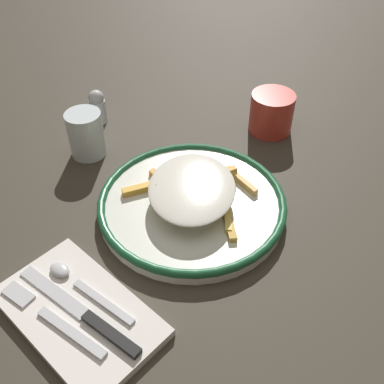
{
  "coord_description": "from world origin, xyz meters",
  "views": [
    {
      "loc": [
        -0.38,
        -0.35,
        0.51
      ],
      "look_at": [
        0.0,
        0.0,
        0.04
      ],
      "focal_mm": 41.72,
      "sensor_mm": 36.0,
      "label": 1
    }
  ],
  "objects_px": {
    "fries_heap": "(191,188)",
    "coffee_mug": "(272,112)",
    "fork": "(52,319)",
    "salt_shaker": "(98,106)",
    "plate": "(192,204)",
    "water_glass": "(86,134)",
    "spoon": "(76,282)",
    "knife": "(87,317)",
    "napkin": "(78,313)"
  },
  "relations": [
    {
      "from": "plate",
      "to": "fork",
      "type": "xyz_separation_m",
      "value": [
        -0.27,
        -0.01,
        0.0
      ]
    },
    {
      "from": "coffee_mug",
      "to": "napkin",
      "type": "bearing_deg",
      "value": -172.62
    },
    {
      "from": "knife",
      "to": "coffee_mug",
      "type": "height_order",
      "value": "coffee_mug"
    },
    {
      "from": "napkin",
      "to": "spoon",
      "type": "height_order",
      "value": "spoon"
    },
    {
      "from": "napkin",
      "to": "knife",
      "type": "relative_size",
      "value": 1.06
    },
    {
      "from": "fries_heap",
      "to": "spoon",
      "type": "height_order",
      "value": "fries_heap"
    },
    {
      "from": "fries_heap",
      "to": "water_glass",
      "type": "bearing_deg",
      "value": 95.02
    },
    {
      "from": "fork",
      "to": "water_glass",
      "type": "relative_size",
      "value": 2.05
    },
    {
      "from": "fries_heap",
      "to": "water_glass",
      "type": "relative_size",
      "value": 2.54
    },
    {
      "from": "spoon",
      "to": "coffee_mug",
      "type": "xyz_separation_m",
      "value": [
        0.5,
        0.03,
        0.02
      ]
    },
    {
      "from": "fork",
      "to": "knife",
      "type": "xyz_separation_m",
      "value": [
        0.03,
        -0.03,
        0.0
      ]
    },
    {
      "from": "napkin",
      "to": "water_glass",
      "type": "relative_size",
      "value": 2.59
    },
    {
      "from": "fries_heap",
      "to": "plate",
      "type": "bearing_deg",
      "value": -123.6
    },
    {
      "from": "plate",
      "to": "water_glass",
      "type": "xyz_separation_m",
      "value": [
        -0.02,
        0.25,
        0.03
      ]
    },
    {
      "from": "fork",
      "to": "spoon",
      "type": "bearing_deg",
      "value": 22.69
    },
    {
      "from": "spoon",
      "to": "fork",
      "type": "bearing_deg",
      "value": -157.31
    },
    {
      "from": "coffee_mug",
      "to": "fries_heap",
      "type": "bearing_deg",
      "value": -171.99
    },
    {
      "from": "knife",
      "to": "coffee_mug",
      "type": "bearing_deg",
      "value": 9.44
    },
    {
      "from": "spoon",
      "to": "coffee_mug",
      "type": "bearing_deg",
      "value": 3.77
    },
    {
      "from": "fork",
      "to": "salt_shaker",
      "type": "relative_size",
      "value": 2.51
    },
    {
      "from": "spoon",
      "to": "salt_shaker",
      "type": "bearing_deg",
      "value": 47.42
    },
    {
      "from": "fork",
      "to": "spoon",
      "type": "relative_size",
      "value": 1.16
    },
    {
      "from": "plate",
      "to": "coffee_mug",
      "type": "height_order",
      "value": "coffee_mug"
    },
    {
      "from": "spoon",
      "to": "salt_shaker",
      "type": "distance_m",
      "value": 0.42
    },
    {
      "from": "water_glass",
      "to": "napkin",
      "type": "bearing_deg",
      "value": -129.77
    },
    {
      "from": "spoon",
      "to": "salt_shaker",
      "type": "xyz_separation_m",
      "value": [
        0.28,
        0.31,
        0.02
      ]
    },
    {
      "from": "fries_heap",
      "to": "coffee_mug",
      "type": "xyz_separation_m",
      "value": [
        0.27,
        0.04,
        -0.0
      ]
    },
    {
      "from": "napkin",
      "to": "water_glass",
      "type": "xyz_separation_m",
      "value": [
        0.23,
        0.27,
        0.04
      ]
    },
    {
      "from": "fries_heap",
      "to": "salt_shaker",
      "type": "height_order",
      "value": "salt_shaker"
    },
    {
      "from": "fries_heap",
      "to": "fork",
      "type": "distance_m",
      "value": 0.28
    },
    {
      "from": "water_glass",
      "to": "coffee_mug",
      "type": "relative_size",
      "value": 0.78
    },
    {
      "from": "plate",
      "to": "salt_shaker",
      "type": "distance_m",
      "value": 0.32
    },
    {
      "from": "plate",
      "to": "napkin",
      "type": "bearing_deg",
      "value": -173.98
    },
    {
      "from": "napkin",
      "to": "coffee_mug",
      "type": "distance_m",
      "value": 0.53
    },
    {
      "from": "plate",
      "to": "knife",
      "type": "height_order",
      "value": "plate"
    },
    {
      "from": "fries_heap",
      "to": "spoon",
      "type": "xyz_separation_m",
      "value": [
        -0.22,
        0.01,
        -0.03
      ]
    },
    {
      "from": "napkin",
      "to": "spoon",
      "type": "relative_size",
      "value": 1.46
    },
    {
      "from": "plate",
      "to": "coffee_mug",
      "type": "xyz_separation_m",
      "value": [
        0.28,
        0.04,
        0.03
      ]
    },
    {
      "from": "coffee_mug",
      "to": "salt_shaker",
      "type": "bearing_deg",
      "value": 127.84
    },
    {
      "from": "fork",
      "to": "spoon",
      "type": "xyz_separation_m",
      "value": [
        0.05,
        0.02,
        0.0
      ]
    },
    {
      "from": "spoon",
      "to": "water_glass",
      "type": "bearing_deg",
      "value": 49.59
    },
    {
      "from": "fries_heap",
      "to": "knife",
      "type": "xyz_separation_m",
      "value": [
        -0.24,
        -0.05,
        -0.03
      ]
    },
    {
      "from": "salt_shaker",
      "to": "napkin",
      "type": "bearing_deg",
      "value": -131.89
    },
    {
      "from": "fries_heap",
      "to": "fork",
      "type": "relative_size",
      "value": 1.24
    },
    {
      "from": "plate",
      "to": "fries_heap",
      "type": "xyz_separation_m",
      "value": [
        0.0,
        0.0,
        0.03
      ]
    },
    {
      "from": "spoon",
      "to": "salt_shaker",
      "type": "height_order",
      "value": "salt_shaker"
    },
    {
      "from": "fork",
      "to": "water_glass",
      "type": "height_order",
      "value": "water_glass"
    },
    {
      "from": "fries_heap",
      "to": "fork",
      "type": "bearing_deg",
      "value": -176.52
    },
    {
      "from": "coffee_mug",
      "to": "water_glass",
      "type": "bearing_deg",
      "value": 145.31
    },
    {
      "from": "plate",
      "to": "coffee_mug",
      "type": "relative_size",
      "value": 2.74
    }
  ]
}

